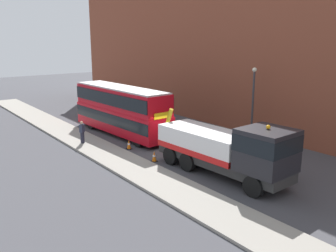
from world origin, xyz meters
name	(u,v)px	position (x,y,z in m)	size (l,w,h in m)	color
ground_plane	(173,151)	(0.00, 0.00, 0.00)	(120.00, 120.00, 0.00)	#424247
near_kerb	(122,162)	(0.00, -4.20, 0.07)	(60.00, 2.80, 0.15)	gray
building_facade	(258,37)	(0.00, 8.83, 8.07)	(60.00, 1.50, 16.00)	brown
recovery_tow_truck	(227,148)	(5.87, -0.53, 1.76)	(10.20, 3.10, 3.67)	#2D2D2D
double_decker_bus	(121,109)	(-6.39, -0.56, 2.23)	(11.14, 3.11, 4.06)	#B70C19
pedestrian_onlooker	(82,132)	(-5.48, -4.53, 0.99)	(0.45, 0.48, 1.71)	#232333
traffic_cone_near_bus	(129,145)	(-2.37, -2.26, 0.34)	(0.36, 0.36, 0.72)	orange
traffic_cone_midway	(154,157)	(1.05, -2.37, 0.34)	(0.36, 0.36, 0.72)	orange
street_lamp	(253,98)	(1.62, 6.64, 3.47)	(0.36, 0.36, 5.83)	#38383D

